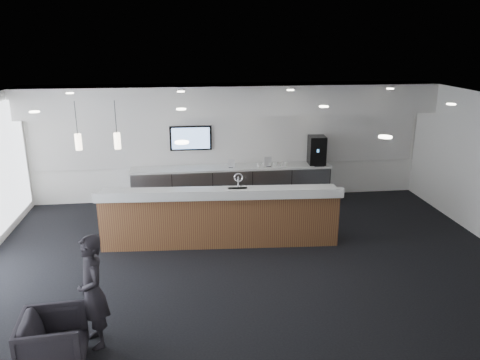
{
  "coord_description": "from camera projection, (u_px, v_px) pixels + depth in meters",
  "views": [
    {
      "loc": [
        -1.18,
        -7.69,
        4.12
      ],
      "look_at": [
        -0.07,
        1.3,
        1.31
      ],
      "focal_mm": 35.0,
      "sensor_mm": 36.0,
      "label": 1
    }
  ],
  "objects": [
    {
      "name": "ground",
      "position": [
        252.0,
        268.0,
        8.65
      ],
      "size": [
        10.0,
        10.0,
        0.0
      ],
      "primitive_type": "plane",
      "color": "black",
      "rests_on": "ground"
    },
    {
      "name": "ceiling",
      "position": [
        254.0,
        106.0,
        7.76
      ],
      "size": [
        10.0,
        8.0,
        0.02
      ],
      "primitive_type": "cube",
      "color": "black",
      "rests_on": "back_wall"
    },
    {
      "name": "back_wall",
      "position": [
        230.0,
        142.0,
        12.0
      ],
      "size": [
        10.0,
        0.02,
        3.0
      ],
      "primitive_type": "cube",
      "color": "white",
      "rests_on": "ground"
    },
    {
      "name": "soffit_bulkhead",
      "position": [
        231.0,
        99.0,
        11.23
      ],
      "size": [
        10.0,
        0.9,
        0.7
      ],
      "primitive_type": "cube",
      "color": "silver",
      "rests_on": "back_wall"
    },
    {
      "name": "alcove_panel",
      "position": [
        230.0,
        138.0,
        11.94
      ],
      "size": [
        9.8,
        0.06,
        1.4
      ],
      "primitive_type": "cube",
      "color": "silver",
      "rests_on": "back_wall"
    },
    {
      "name": "back_credenza",
      "position": [
        232.0,
        184.0,
        11.96
      ],
      "size": [
        5.06,
        0.66,
        0.95
      ],
      "color": "gray",
      "rests_on": "ground"
    },
    {
      "name": "wall_tv",
      "position": [
        191.0,
        138.0,
        11.75
      ],
      "size": [
        1.05,
        0.08,
        0.62
      ],
      "color": "black",
      "rests_on": "back_wall"
    },
    {
      "name": "pendant_left",
      "position": [
        116.0,
        143.0,
        8.46
      ],
      "size": [
        0.12,
        0.12,
        0.3
      ],
      "primitive_type": "cylinder",
      "color": "#FFE9C6",
      "rests_on": "ceiling"
    },
    {
      "name": "pendant_right",
      "position": [
        76.0,
        144.0,
        8.38
      ],
      "size": [
        0.12,
        0.12,
        0.3
      ],
      "primitive_type": "cylinder",
      "color": "#FFE9C6",
      "rests_on": "ceiling"
    },
    {
      "name": "ceiling_can_lights",
      "position": [
        254.0,
        108.0,
        7.77
      ],
      "size": [
        7.0,
        5.0,
        0.02
      ],
      "primitive_type": null,
      "color": "silver",
      "rests_on": "ceiling"
    },
    {
      "name": "service_counter",
      "position": [
        220.0,
        217.0,
        9.56
      ],
      "size": [
        4.89,
        1.1,
        1.49
      ],
      "rotation": [
        0.0,
        0.0,
        -0.06
      ],
      "color": "#562D1C",
      "rests_on": "ground"
    },
    {
      "name": "coffee_machine",
      "position": [
        317.0,
        150.0,
        11.96
      ],
      "size": [
        0.45,
        0.56,
        0.72
      ],
      "rotation": [
        0.0,
        0.0,
        -0.07
      ],
      "color": "black",
      "rests_on": "back_credenza"
    },
    {
      "name": "info_sign_left",
      "position": [
        232.0,
        163.0,
        11.68
      ],
      "size": [
        0.16,
        0.06,
        0.22
      ],
      "primitive_type": "cube",
      "rotation": [
        0.0,
        0.0,
        -0.24
      ],
      "color": "silver",
      "rests_on": "back_credenza"
    },
    {
      "name": "info_sign_right",
      "position": [
        268.0,
        162.0,
        11.77
      ],
      "size": [
        0.19,
        0.06,
        0.26
      ],
      "primitive_type": "cube",
      "rotation": [
        0.0,
        0.0,
        0.2
      ],
      "color": "silver",
      "rests_on": "back_credenza"
    },
    {
      "name": "armchair",
      "position": [
        54.0,
        341.0,
        6.0
      ],
      "size": [
        0.87,
        0.85,
        0.73
      ],
      "primitive_type": "imported",
      "rotation": [
        0.0,
        0.0,
        1.65
      ],
      "color": "black",
      "rests_on": "ground"
    },
    {
      "name": "lounge_guest",
      "position": [
        92.0,
        292.0,
        6.32
      ],
      "size": [
        0.6,
        0.7,
        1.62
      ],
      "primitive_type": "imported",
      "rotation": [
        0.0,
        0.0,
        -1.14
      ],
      "color": "black",
      "rests_on": "ground"
    },
    {
      "name": "cup_0",
      "position": [
        286.0,
        164.0,
        11.88
      ],
      "size": [
        0.1,
        0.1,
        0.09
      ],
      "primitive_type": "imported",
      "color": "white",
      "rests_on": "back_credenza"
    },
    {
      "name": "cup_1",
      "position": [
        281.0,
        164.0,
        11.86
      ],
      "size": [
        0.14,
        0.14,
        0.09
      ],
      "primitive_type": "imported",
      "rotation": [
        0.0,
        0.0,
        0.65
      ],
      "color": "white",
      "rests_on": "back_credenza"
    },
    {
      "name": "cup_2",
      "position": [
        275.0,
        164.0,
        11.84
      ],
      "size": [
        0.12,
        0.12,
        0.09
      ],
      "primitive_type": "imported",
      "rotation": [
        0.0,
        0.0,
        1.29
      ],
      "color": "white",
      "rests_on": "back_credenza"
    },
    {
      "name": "cup_3",
      "position": [
        270.0,
        164.0,
        11.83
      ],
      "size": [
        0.13,
        0.13,
        0.09
      ],
      "primitive_type": "imported",
      "rotation": [
        0.0,
        0.0,
        1.94
      ],
      "color": "white",
      "rests_on": "back_credenza"
    },
    {
      "name": "cup_4",
      "position": [
        264.0,
        165.0,
        11.81
      ],
      "size": [
        0.14,
        0.14,
        0.09
      ],
      "primitive_type": "imported",
      "rotation": [
        0.0,
        0.0,
        2.58
      ],
      "color": "white",
      "rests_on": "back_credenza"
    },
    {
      "name": "cup_5",
      "position": [
        259.0,
        165.0,
        11.8
      ],
      "size": [
        0.11,
        0.11,
        0.09
      ],
      "primitive_type": "imported",
      "rotation": [
        0.0,
        0.0,
        3.23
      ],
      "color": "white",
      "rests_on": "back_credenza"
    }
  ]
}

